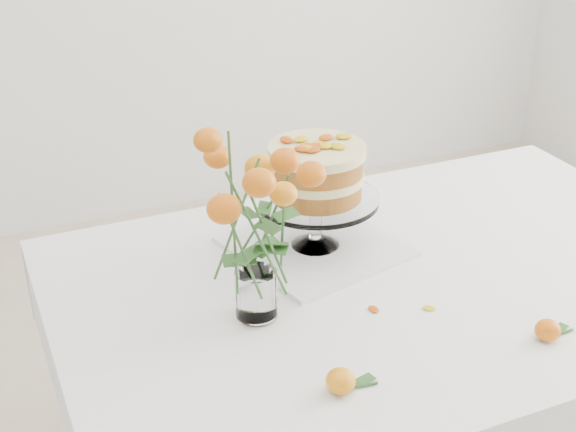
% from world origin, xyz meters
% --- Properties ---
extents(table, '(1.43, 0.93, 0.76)m').
position_xyz_m(table, '(0.00, 0.00, 0.67)').
color(table, tan).
rests_on(table, ground).
extents(napkin, '(0.39, 0.39, 0.01)m').
position_xyz_m(napkin, '(-0.12, 0.16, 0.76)').
color(napkin, white).
rests_on(napkin, table).
extents(cake_stand, '(0.27, 0.27, 0.24)m').
position_xyz_m(cake_stand, '(-0.12, 0.16, 0.93)').
color(cake_stand, white).
rests_on(cake_stand, napkin).
extents(rose_vase, '(0.33, 0.33, 0.40)m').
position_xyz_m(rose_vase, '(-0.34, -0.03, 0.99)').
color(rose_vase, white).
rests_on(rose_vase, table).
extents(loose_rose_near, '(0.09, 0.05, 0.04)m').
position_xyz_m(loose_rose_near, '(-0.29, -0.29, 0.78)').
color(loose_rose_near, orange).
rests_on(loose_rose_near, table).
extents(loose_rose_far, '(0.09, 0.05, 0.04)m').
position_xyz_m(loose_rose_far, '(0.12, -0.31, 0.78)').
color(loose_rose_far, '#D6670A').
rests_on(loose_rose_far, table).
extents(stray_petal_a, '(0.03, 0.02, 0.00)m').
position_xyz_m(stray_petal_a, '(-0.12, -0.10, 0.76)').
color(stray_petal_a, gold).
rests_on(stray_petal_a, table).
extents(stray_petal_b, '(0.03, 0.02, 0.00)m').
position_xyz_m(stray_petal_b, '(-0.02, -0.14, 0.76)').
color(stray_petal_b, gold).
rests_on(stray_petal_b, table).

